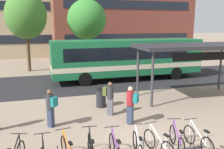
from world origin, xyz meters
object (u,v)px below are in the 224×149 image
city_bus (128,58)px  street_tree_1 (87,20)px  parked_bicycle_white_6 (138,147)px  street_tree_0 (26,16)px  transit_shelter (192,48)px  commuter_teal_pack_2 (51,106)px  parked_bicycle_purple_8 (177,140)px  commuter_olive_pack_3 (109,96)px  parked_bicycle_white_7 (158,144)px  commuter_teal_pack_1 (131,102)px  trash_bin (101,98)px  parked_bicycle_white_9 (198,140)px

city_bus → street_tree_1: size_ratio=1.75×
parked_bicycle_white_6 → street_tree_0: (-4.02, 17.28, 4.78)m
transit_shelter → commuter_teal_pack_2: transit_shelter is taller
parked_bicycle_purple_8 → commuter_olive_pack_3: commuter_olive_pack_3 is taller
commuter_teal_pack_2 → commuter_olive_pack_3: 2.89m
parked_bicycle_purple_8 → commuter_teal_pack_2: (-4.17, 3.30, 0.58)m
city_bus → transit_shelter: bearing=-72.7°
parked_bicycle_white_7 → street_tree_1: street_tree_1 is taller
city_bus → commuter_teal_pack_1: bearing=-110.1°
parked_bicycle_white_6 → parked_bicycle_purple_8: (1.52, 0.08, 0.00)m
trash_bin → street_tree_0: size_ratio=0.14×
parked_bicycle_white_6 → transit_shelter: size_ratio=0.25×
commuter_teal_pack_1 → trash_bin: size_ratio=1.67×
commuter_teal_pack_1 → trash_bin: commuter_teal_pack_1 is taller
commuter_teal_pack_1 → parked_bicycle_white_7: bearing=130.7°
commuter_teal_pack_1 → street_tree_1: street_tree_1 is taller
parked_bicycle_white_7 → trash_bin: 5.42m
transit_shelter → trash_bin: 6.17m
parked_bicycle_white_6 → trash_bin: 5.35m
parked_bicycle_white_6 → trash_bin: size_ratio=1.65×
parked_bicycle_white_6 → commuter_olive_pack_3: 4.09m
commuter_teal_pack_1 → trash_bin: 2.73m
city_bus → parked_bicycle_white_9: bearing=-98.5°
parked_bicycle_purple_8 → transit_shelter: 7.38m
parked_bicycle_purple_8 → parked_bicycle_white_7: bearing=110.9°
transit_shelter → commuter_teal_pack_1: 5.99m
city_bus → commuter_teal_pack_1: (-3.02, -8.57, -0.78)m
parked_bicycle_white_9 → street_tree_1: bearing=-0.0°
commuter_teal_pack_1 → commuter_teal_pack_2: commuter_teal_pack_1 is taller
transit_shelter → street_tree_0: street_tree_0 is taller
city_bus → parked_bicycle_purple_8: (-2.29, -11.25, -1.39)m
commuter_teal_pack_1 → commuter_teal_pack_2: bearing=31.6°
parked_bicycle_white_7 → commuter_teal_pack_2: size_ratio=1.01×
city_bus → parked_bicycle_white_6: size_ratio=7.09×
parked_bicycle_purple_8 → street_tree_1: street_tree_1 is taller
city_bus → street_tree_1: bearing=106.5°
trash_bin → street_tree_0: street_tree_0 is taller
city_bus → commuter_olive_pack_3: bearing=-117.3°
parked_bicycle_white_9 → commuter_teal_pack_1: bearing=25.0°
parked_bicycle_white_9 → trash_bin: 5.90m
commuter_olive_pack_3 → street_tree_1: size_ratio=0.24×
commuter_teal_pack_2 → commuter_olive_pack_3: bearing=-116.5°
parked_bicycle_white_7 → trash_bin: bearing=-2.9°
city_bus → trash_bin: (-3.75, -5.98, -1.26)m
transit_shelter → trash_bin: size_ratio=6.63×
transit_shelter → trash_bin: transit_shelter is taller
parked_bicycle_white_7 → transit_shelter: (4.95, 5.59, 2.65)m
commuter_olive_pack_3 → parked_bicycle_white_7: bearing=-51.8°
parked_bicycle_white_6 → trash_bin: bearing=10.2°
parked_bicycle_purple_8 → parked_bicycle_white_9: 0.75m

